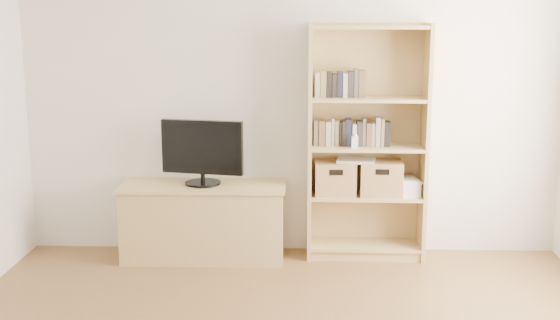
{
  "coord_description": "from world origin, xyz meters",
  "views": [
    {
      "loc": [
        0.08,
        -3.33,
        2.0
      ],
      "look_at": [
        -0.08,
        1.9,
        0.91
      ],
      "focal_mm": 45.0,
      "sensor_mm": 36.0,
      "label": 1
    }
  ],
  "objects_px": {
    "bookshelf": "(367,143)",
    "television": "(202,152)",
    "basket_left": "(335,178)",
    "basket_right": "(381,178)",
    "tv_stand": "(204,222)",
    "baby_monitor": "(355,142)",
    "laptop": "(356,160)"
  },
  "relations": [
    {
      "from": "basket_right",
      "to": "laptop",
      "type": "xyz_separation_m",
      "value": [
        -0.2,
        -0.0,
        0.15
      ]
    },
    {
      "from": "basket_left",
      "to": "basket_right",
      "type": "bearing_deg",
      "value": -2.12
    },
    {
      "from": "baby_monitor",
      "to": "basket_right",
      "type": "bearing_deg",
      "value": 23.54
    },
    {
      "from": "laptop",
      "to": "television",
      "type": "bearing_deg",
      "value": -168.49
    },
    {
      "from": "baby_monitor",
      "to": "basket_right",
      "type": "distance_m",
      "value": 0.4
    },
    {
      "from": "bookshelf",
      "to": "basket_right",
      "type": "bearing_deg",
      "value": -2.6
    },
    {
      "from": "baby_monitor",
      "to": "basket_left",
      "type": "xyz_separation_m",
      "value": [
        -0.15,
        0.1,
        -0.32
      ]
    },
    {
      "from": "tv_stand",
      "to": "basket_right",
      "type": "bearing_deg",
      "value": 2.17
    },
    {
      "from": "bookshelf",
      "to": "tv_stand",
      "type": "bearing_deg",
      "value": -175.99
    },
    {
      "from": "tv_stand",
      "to": "basket_left",
      "type": "bearing_deg",
      "value": 3.37
    },
    {
      "from": "bookshelf",
      "to": "baby_monitor",
      "type": "relative_size",
      "value": 20.02
    },
    {
      "from": "basket_left",
      "to": "basket_right",
      "type": "height_order",
      "value": "basket_right"
    },
    {
      "from": "baby_monitor",
      "to": "tv_stand",
      "type": "bearing_deg",
      "value": 178.59
    },
    {
      "from": "tv_stand",
      "to": "laptop",
      "type": "height_order",
      "value": "laptop"
    },
    {
      "from": "television",
      "to": "laptop",
      "type": "distance_m",
      "value": 1.26
    },
    {
      "from": "tv_stand",
      "to": "basket_right",
      "type": "xyz_separation_m",
      "value": [
        1.46,
        0.07,
        0.38
      ]
    },
    {
      "from": "tv_stand",
      "to": "laptop",
      "type": "bearing_deg",
      "value": 2.57
    },
    {
      "from": "bookshelf",
      "to": "television",
      "type": "bearing_deg",
      "value": -175.99
    },
    {
      "from": "television",
      "to": "tv_stand",
      "type": "bearing_deg",
      "value": 11.03
    },
    {
      "from": "laptop",
      "to": "basket_left",
      "type": "bearing_deg",
      "value": -173.53
    },
    {
      "from": "television",
      "to": "basket_right",
      "type": "relative_size",
      "value": 1.99
    },
    {
      "from": "bookshelf",
      "to": "laptop",
      "type": "bearing_deg",
      "value": -174.16
    },
    {
      "from": "basket_left",
      "to": "bookshelf",
      "type": "bearing_deg",
      "value": -0.93
    },
    {
      "from": "baby_monitor",
      "to": "laptop",
      "type": "height_order",
      "value": "baby_monitor"
    },
    {
      "from": "tv_stand",
      "to": "television",
      "type": "bearing_deg",
      "value": 179.48
    },
    {
      "from": "tv_stand",
      "to": "baby_monitor",
      "type": "xyz_separation_m",
      "value": [
        1.24,
        -0.03,
        0.69
      ]
    },
    {
      "from": "basket_left",
      "to": "basket_right",
      "type": "distance_m",
      "value": 0.38
    },
    {
      "from": "bookshelf",
      "to": "basket_right",
      "type": "relative_size",
      "value": 5.65
    },
    {
      "from": "television",
      "to": "basket_left",
      "type": "bearing_deg",
      "value": 14.91
    },
    {
      "from": "bookshelf",
      "to": "television",
      "type": "height_order",
      "value": "bookshelf"
    },
    {
      "from": "tv_stand",
      "to": "basket_left",
      "type": "height_order",
      "value": "basket_left"
    },
    {
      "from": "basket_right",
      "to": "laptop",
      "type": "distance_m",
      "value": 0.25
    }
  ]
}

